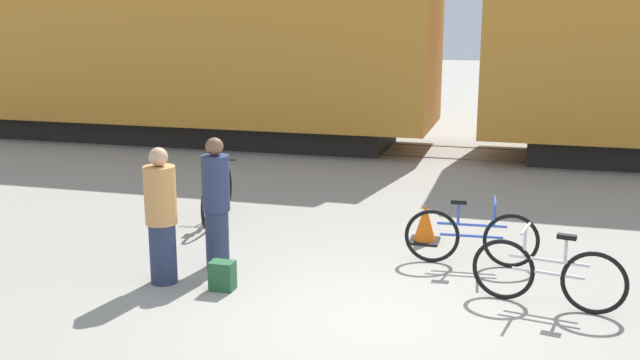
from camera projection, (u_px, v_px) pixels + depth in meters
name	position (u px, v px, depth m)	size (l,w,h in m)	color
ground_plane	(369.00, 316.00, 7.90)	(80.00, 80.00, 0.00)	gray
freight_train	(461.00, 23.00, 16.14)	(26.34, 3.07, 5.47)	black
rail_near	(452.00, 159.00, 16.11)	(38.34, 0.07, 0.01)	#4C4238
rail_far	(458.00, 147.00, 17.46)	(38.34, 0.07, 0.01)	#4C4238
bicycle_silver	(548.00, 274.00, 8.09)	(1.63, 0.46, 0.86)	black
bicycle_black	(217.00, 195.00, 11.42)	(0.46, 1.76, 0.90)	black
bicycle_blue	(471.00, 237.00, 9.41)	(1.67, 0.46, 0.87)	black
person_in_navy	(216.00, 203.00, 9.23)	(0.34, 0.34, 1.65)	#283351
person_in_tan	(161.00, 217.00, 8.71)	(0.37, 0.37, 1.63)	#283351
backpack	(222.00, 276.00, 8.62)	(0.28, 0.20, 0.34)	#235633
traffic_cone	(425.00, 224.00, 10.36)	(0.40, 0.40, 0.55)	black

